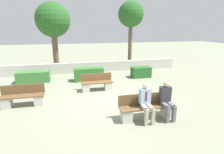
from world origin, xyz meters
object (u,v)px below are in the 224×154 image
(bench_right_side, at_px, (23,98))
(person_seated_woman, at_px, (167,99))
(bench_left_side, at_px, (97,84))
(tree_leftmost, at_px, (53,21))
(tree_center_left, at_px, (131,15))
(person_seated_man, at_px, (146,101))
(bench_front, at_px, (147,109))

(bench_right_side, relative_size, person_seated_woman, 1.28)
(bench_left_side, bearing_deg, bench_right_side, -163.12)
(tree_leftmost, bearing_deg, tree_center_left, -1.66)
(person_seated_man, bearing_deg, tree_center_left, 74.56)
(bench_right_side, height_order, tree_leftmost, tree_leftmost)
(bench_left_side, xyz_separation_m, tree_leftmost, (-2.32, 5.42, 3.31))
(bench_front, height_order, bench_right_side, same)
(bench_left_side, distance_m, person_seated_woman, 3.98)
(bench_front, distance_m, bench_left_side, 3.54)
(bench_front, relative_size, tree_leftmost, 0.41)
(bench_front, relative_size, bench_right_side, 1.19)
(bench_left_side, height_order, tree_center_left, tree_center_left)
(bench_front, height_order, bench_left_side, same)
(bench_front, height_order, person_seated_man, person_seated_man)
(tree_leftmost, bearing_deg, bench_front, -67.32)
(person_seated_woman, height_order, tree_leftmost, tree_leftmost)
(bench_right_side, xyz_separation_m, person_seated_man, (4.46, -2.29, 0.40))
(bench_front, relative_size, person_seated_man, 1.53)
(person_seated_woman, xyz_separation_m, tree_leftmost, (-4.31, 8.85, 2.90))
(bench_left_side, relative_size, tree_center_left, 0.31)
(person_seated_woman, relative_size, tree_leftmost, 0.27)
(bench_front, distance_m, person_seated_woman, 0.79)
(tree_leftmost, relative_size, tree_center_left, 0.95)
(person_seated_man, distance_m, tree_leftmost, 9.95)
(person_seated_man, distance_m, tree_center_left, 9.60)
(person_seated_man, bearing_deg, person_seated_woman, 0.05)
(person_seated_man, relative_size, tree_center_left, 0.26)
(person_seated_man, bearing_deg, tree_leftmost, 111.70)
(tree_center_left, bearing_deg, tree_leftmost, 178.34)
(bench_right_side, relative_size, tree_center_left, 0.33)
(person_seated_man, xyz_separation_m, person_seated_woman, (0.79, 0.00, 0.00))
(person_seated_man, relative_size, person_seated_woman, 1.00)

